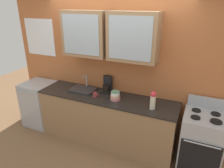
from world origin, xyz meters
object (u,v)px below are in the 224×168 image
at_px(vase, 153,100).
at_px(cup_near_sink, 95,95).
at_px(sink_faucet, 83,89).
at_px(stove_range, 200,142).
at_px(dishwasher, 40,104).
at_px(coffee_maker, 107,86).
at_px(bowl_stack, 115,96).

xyz_separation_m(vase, cup_near_sink, (-1.00, 0.01, -0.11)).
height_order(sink_faucet, cup_near_sink, sink_faucet).
relative_size(sink_faucet, vase, 1.57).
bearing_deg(stove_range, dishwasher, -179.92).
bearing_deg(dishwasher, cup_near_sink, -3.33).
height_order(cup_near_sink, dishwasher, cup_near_sink).
xyz_separation_m(sink_faucet, cup_near_sink, (0.34, -0.16, 0.02)).
bearing_deg(vase, dishwasher, 177.72).
bearing_deg(coffee_maker, bowl_stack, -42.43).
height_order(sink_faucet, vase, vase).
distance_m(sink_faucet, coffee_maker, 0.46).
distance_m(bowl_stack, vase, 0.65).
distance_m(sink_faucet, dishwasher, 1.14).
xyz_separation_m(sink_faucet, vase, (1.34, -0.17, 0.13)).
height_order(dishwasher, coffee_maker, coffee_maker).
bearing_deg(cup_near_sink, vase, -0.83).
bearing_deg(cup_near_sink, dishwasher, 176.67).
bearing_deg(vase, bowl_stack, 174.75).
distance_m(vase, dishwasher, 2.46).
xyz_separation_m(bowl_stack, dishwasher, (-1.73, 0.04, -0.54)).
height_order(bowl_stack, coffee_maker, coffee_maker).
relative_size(sink_faucet, coffee_maker, 1.59).
bearing_deg(vase, sink_faucet, 172.68).
height_order(vase, cup_near_sink, vase).
height_order(stove_range, bowl_stack, stove_range).
distance_m(stove_range, vase, 0.97).
distance_m(cup_near_sink, coffee_maker, 0.31).
bearing_deg(dishwasher, stove_range, 0.08).
distance_m(stove_range, dishwasher, 3.13).
bearing_deg(coffee_maker, vase, -18.58).
distance_m(stove_range, coffee_maker, 1.77).
xyz_separation_m(stove_range, cup_near_sink, (-1.76, -0.08, 0.50)).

